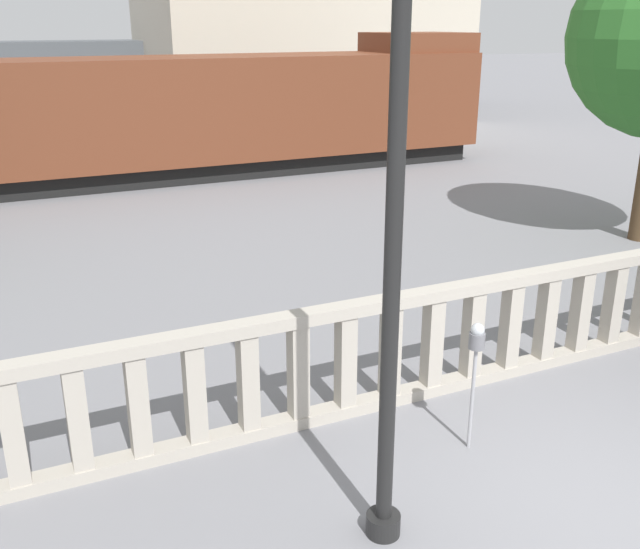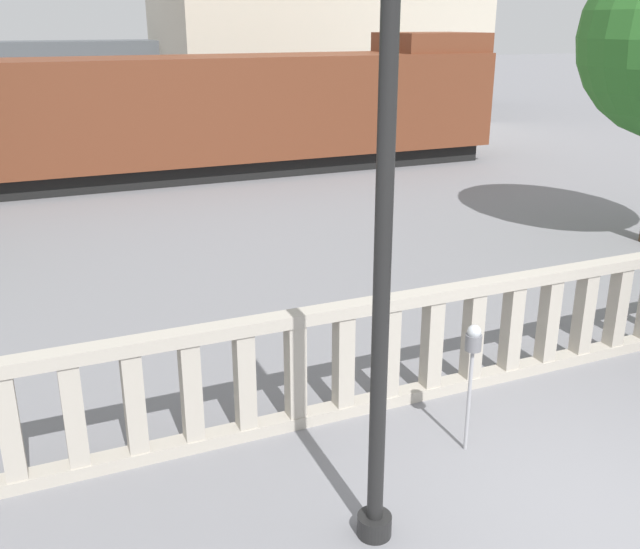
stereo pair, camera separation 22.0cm
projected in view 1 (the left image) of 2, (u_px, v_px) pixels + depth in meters
The scene contains 6 objects.
ground_plane at pixel (616, 515), 6.68m from camera, with size 160.00×160.00×0.00m, color slate.
balustrade at pixel (453, 338), 8.77m from camera, with size 14.41×0.24×1.40m.
lamppost at pixel (396, 159), 5.31m from camera, with size 0.35×0.35×6.12m.
parking_meter at pixel (476, 349), 7.37m from camera, with size 0.17×0.17×1.46m.
train_near at pixel (34, 123), 19.00m from camera, with size 27.27×2.93×4.03m.
train_far at pixel (216, 77), 33.78m from camera, with size 27.42×2.75×4.18m.
Camera 1 is at (-4.86, -3.84, 4.38)m, focal length 40.00 mm.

